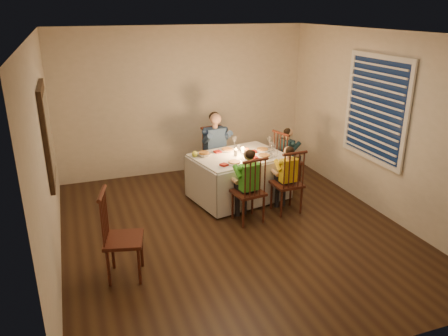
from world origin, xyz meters
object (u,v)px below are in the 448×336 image
object	(u,v)px
chair_extra	(127,275)
serving_bowl	(204,155)
child_teal	(286,186)
child_green	(248,220)
child_yellow	(285,211)
dining_table	(239,168)
chair_near_left	(248,220)
chair_near_right	(285,211)
chair_end	(286,186)
adult	(216,183)
chair_adult	(216,183)

from	to	relation	value
chair_extra	serving_bowl	size ratio (longest dim) A/B	5.30
child_teal	chair_extra	bearing A→B (deg)	104.99
child_green	child_yellow	world-z (taller)	child_green
dining_table	serving_bowl	xyz separation A→B (m)	(-0.52, 0.14, 0.23)
chair_near_left	chair_near_right	size ratio (longest dim) A/B	1.00
chair_end	child_yellow	world-z (taller)	child_yellow
adult	serving_bowl	distance (m)	1.02
chair_extra	serving_bowl	bearing A→B (deg)	-27.07
chair_extra	child_teal	distance (m)	3.42
dining_table	chair_adult	size ratio (longest dim) A/B	1.59
chair_extra	child_yellow	world-z (taller)	chair_extra
chair_end	serving_bowl	world-z (taller)	serving_bowl
chair_near_left	chair_end	world-z (taller)	same
serving_bowl	chair_extra	bearing A→B (deg)	-130.79
chair_adult	adult	world-z (taller)	adult
chair_adult	child_teal	size ratio (longest dim) A/B	0.96
chair_near_right	chair_end	bearing A→B (deg)	-119.94
chair_adult	child_teal	distance (m)	1.21
chair_near_right	chair_end	distance (m)	0.97
chair_near_left	child_yellow	xyz separation A→B (m)	(0.66, 0.09, 0.00)
chair_near_right	adult	size ratio (longest dim) A/B	0.79
adult	child_teal	distance (m)	1.21
serving_bowl	chair_near_right	bearing A→B (deg)	-38.89
chair_end	child_yellow	xyz separation A→B (m)	(-0.46, -0.86, 0.00)
child_green	chair_near_left	bearing A→B (deg)	172.46
adult	child_green	size ratio (longest dim) A/B	1.17
chair_extra	adult	world-z (taller)	adult
adult	child_teal	world-z (taller)	adult
child_yellow	child_teal	bearing A→B (deg)	-119.94
chair_near_right	serving_bowl	size ratio (longest dim) A/B	4.96
chair_near_right	chair_adult	bearing A→B (deg)	-67.78
child_green	child_teal	xyz separation A→B (m)	(1.11, 0.95, 0.00)
child_teal	dining_table	bearing A→B (deg)	85.09
dining_table	adult	world-z (taller)	dining_table
chair_near_left	serving_bowl	world-z (taller)	serving_bowl
serving_bowl	adult	bearing A→B (deg)	56.27
chair_near_left	adult	distance (m)	1.49
chair_end	chair_adult	bearing A→B (deg)	47.98
adult	serving_bowl	xyz separation A→B (m)	(-0.39, -0.58, 0.75)
chair_adult	chair_near_left	world-z (taller)	same
chair_near_left	chair_near_right	xyz separation A→B (m)	(0.66, 0.09, 0.00)
dining_table	child_teal	world-z (taller)	dining_table
chair_adult	chair_extra	size ratio (longest dim) A/B	0.94
adult	chair_near_left	bearing A→B (deg)	-98.93
dining_table	child_yellow	distance (m)	0.99
chair_adult	chair_near_left	bearing A→B (deg)	-98.93
chair_adult	child_teal	xyz separation A→B (m)	(1.08, -0.54, 0.00)
chair_extra	adult	bearing A→B (deg)	-25.40
chair_near_right	child_yellow	bearing A→B (deg)	180.00
child_yellow	dining_table	bearing A→B (deg)	-55.86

